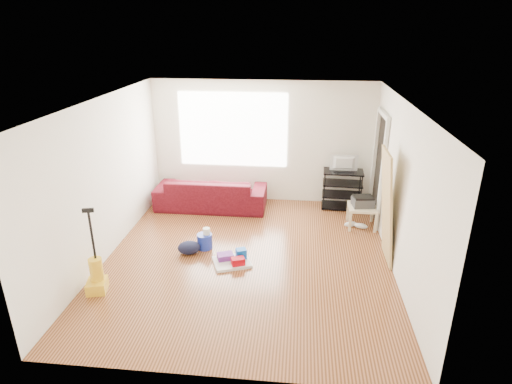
# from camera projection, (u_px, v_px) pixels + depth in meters

# --- Properties ---
(room) EXTENTS (4.51, 5.01, 2.51)m
(room) POSITION_uv_depth(u_px,v_px,m) (253.00, 182.00, 6.55)
(room) COLOR #4C2A13
(room) RESTS_ON ground
(sofa) EXTENTS (2.21, 0.86, 0.65)m
(sofa) POSITION_uv_depth(u_px,v_px,m) (212.00, 207.00, 8.78)
(sofa) COLOR #330309
(sofa) RESTS_ON ground
(tv_stand) EXTENTS (0.80, 0.49, 0.78)m
(tv_stand) POSITION_uv_depth(u_px,v_px,m) (342.00, 189.00, 8.63)
(tv_stand) COLOR black
(tv_stand) RESTS_ON ground
(tv) EXTENTS (0.55, 0.07, 0.31)m
(tv) POSITION_uv_depth(u_px,v_px,m) (344.00, 164.00, 8.43)
(tv) COLOR black
(tv) RESTS_ON tv_stand
(side_table) EXTENTS (0.50, 0.50, 0.41)m
(side_table) POSITION_uv_depth(u_px,v_px,m) (362.00, 209.00, 7.83)
(side_table) COLOR #C6BA8A
(side_table) RESTS_ON ground
(printer) EXTENTS (0.41, 0.34, 0.20)m
(printer) POSITION_uv_depth(u_px,v_px,m) (363.00, 201.00, 7.77)
(printer) COLOR #2D2D2D
(printer) RESTS_ON side_table
(bucket) EXTENTS (0.30, 0.30, 0.25)m
(bucket) POSITION_uv_depth(u_px,v_px,m) (205.00, 248.00, 7.19)
(bucket) COLOR #192C9D
(bucket) RESTS_ON ground
(toilet_paper) EXTENTS (0.12, 0.12, 0.11)m
(toilet_paper) POSITION_uv_depth(u_px,v_px,m) (207.00, 238.00, 7.14)
(toilet_paper) COLOR white
(toilet_paper) RESTS_ON bucket
(cleaning_tray) EXTENTS (0.68, 0.62, 0.20)m
(cleaning_tray) POSITION_uv_depth(u_px,v_px,m) (233.00, 260.00, 6.72)
(cleaning_tray) COLOR silver
(cleaning_tray) RESTS_ON ground
(backpack) EXTENTS (0.43, 0.37, 0.21)m
(backpack) POSITION_uv_depth(u_px,v_px,m) (189.00, 253.00, 7.03)
(backpack) COLOR black
(backpack) RESTS_ON ground
(sneakers) EXTENTS (0.45, 0.23, 0.10)m
(sneakers) POSITION_uv_depth(u_px,v_px,m) (356.00, 225.00, 7.89)
(sneakers) COLOR silver
(sneakers) RESTS_ON ground
(vacuum) EXTENTS (0.32, 0.35, 1.24)m
(vacuum) POSITION_uv_depth(u_px,v_px,m) (96.00, 276.00, 5.98)
(vacuum) COLOR gold
(vacuum) RESTS_ON ground
(door_panel) EXTENTS (0.22, 0.72, 1.79)m
(door_panel) POSITION_uv_depth(u_px,v_px,m) (381.00, 258.00, 6.88)
(door_panel) COLOR #AC7F45
(door_panel) RESTS_ON ground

